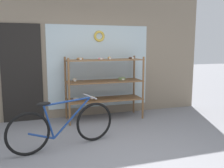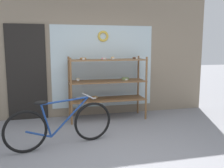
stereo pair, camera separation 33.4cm
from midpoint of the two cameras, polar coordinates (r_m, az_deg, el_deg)
The scene contains 4 objects.
ground_plane at distance 3.88m, azimuth 1.09°, elevation -16.25°, with size 30.00×30.00×0.00m, color gray.
storefront_facade at distance 5.84m, azimuth -7.03°, elevation 8.31°, with size 5.61×0.13×3.28m.
display_case at distance 5.55m, azimuth -3.55°, elevation 0.66°, with size 1.69×0.57×1.40m.
bicycle at distance 4.17m, azimuth -13.39°, elevation -9.33°, with size 1.76×0.58×0.81m.
Camera 1 is at (-1.31, -3.28, 1.65)m, focal length 40.00 mm.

